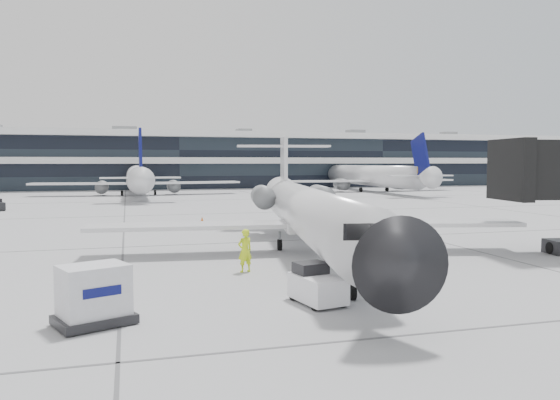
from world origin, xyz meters
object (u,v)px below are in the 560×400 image
object	(u,v)px
baggage_tug	(316,286)
ramp_worker	(245,251)
regional_jet	(309,211)
cargo_uld	(94,295)

from	to	relation	value
baggage_tug	ramp_worker	bearing A→B (deg)	90.94
regional_jet	cargo_uld	xyz separation A→B (m)	(-11.03, -11.19, -1.49)
ramp_worker	cargo_uld	world-z (taller)	ramp_worker
baggage_tug	cargo_uld	world-z (taller)	cargo_uld
regional_jet	ramp_worker	distance (m)	6.45
regional_jet	ramp_worker	world-z (taller)	regional_jet
regional_jet	baggage_tug	size ratio (longest dim) A/B	12.38
baggage_tug	cargo_uld	bearing A→B (deg)	173.38
cargo_uld	ramp_worker	bearing A→B (deg)	24.24
regional_jet	ramp_worker	xyz separation A→B (m)	(-4.62, -4.27, -1.41)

